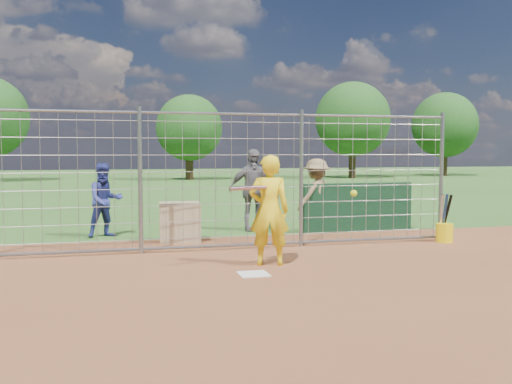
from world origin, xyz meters
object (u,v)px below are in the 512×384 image
object	(u,v)px
bystander_c	(317,196)
batter	(269,210)
equipment_bin	(180,222)
bystander_b	(252,190)
bucket_with_bats	(444,230)
bystander_a	(105,200)

from	to	relation	value
bystander_c	batter	bearing A→B (deg)	32.54
batter	equipment_bin	bearing A→B (deg)	-54.13
bystander_b	equipment_bin	distance (m)	2.27
batter	bucket_with_bats	world-z (taller)	batter
batter	bystander_a	distance (m)	4.54
batter	bystander_a	xyz separation A→B (m)	(-2.54, 3.77, -0.10)
bystander_a	equipment_bin	distance (m)	1.84
bystander_b	equipment_bin	xyz separation A→B (m)	(-1.82, -1.25, -0.54)
batter	bucket_with_bats	distance (m)	4.29
batter	bystander_b	distance (m)	4.00
equipment_bin	bucket_with_bats	size ratio (longest dim) A/B	0.82
batter	bystander_c	bearing A→B (deg)	-108.10
bystander_b	bucket_with_bats	size ratio (longest dim) A/B	1.92
equipment_bin	bucket_with_bats	world-z (taller)	bucket_with_bats
bystander_c	bucket_with_bats	xyz separation A→B (m)	(1.99, -1.95, -0.58)
bystander_c	equipment_bin	xyz separation A→B (m)	(-3.13, -0.58, -0.43)
bucket_with_bats	bystander_a	bearing A→B (deg)	159.63
batter	equipment_bin	size ratio (longest dim) A/B	2.20
equipment_bin	bystander_b	bearing A→B (deg)	38.39
bystander_a	bucket_with_bats	distance (m)	7.02
bucket_with_bats	bystander_c	bearing A→B (deg)	135.63
bystander_a	bystander_b	world-z (taller)	bystander_b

